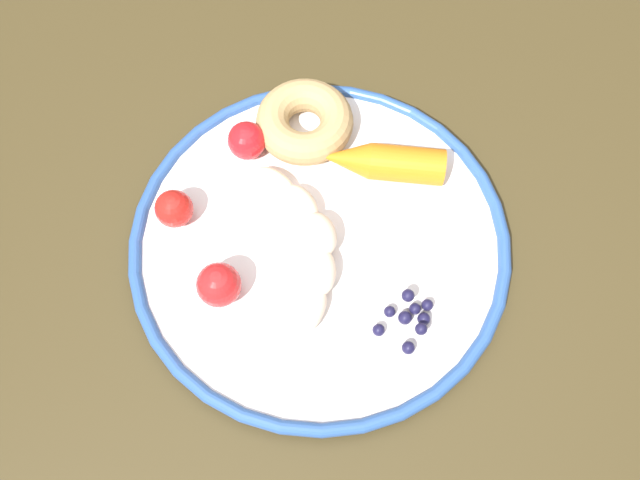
{
  "coord_description": "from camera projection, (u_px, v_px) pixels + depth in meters",
  "views": [
    {
      "loc": [
        -0.18,
        -0.04,
        1.26
      ],
      "look_at": [
        0.05,
        -0.0,
        0.74
      ],
      "focal_mm": 35.34,
      "sensor_mm": 36.0,
      "label": 1
    }
  ],
  "objects": [
    {
      "name": "blueberry_pile",
      "position": [
        409.0,
        318.0,
        0.53
      ],
      "size": [
        0.05,
        0.05,
        0.02
      ],
      "color": "#191638",
      "rests_on": "plate"
    },
    {
      "name": "tomato_near",
      "position": [
        219.0,
        285.0,
        0.53
      ],
      "size": [
        0.04,
        0.04,
        0.04
      ],
      "primitive_type": "sphere",
      "color": "red",
      "rests_on": "plate"
    },
    {
      "name": "carrot_orange",
      "position": [
        382.0,
        162.0,
        0.58
      ],
      "size": [
        0.04,
        0.12,
        0.03
      ],
      "color": "orange",
      "rests_on": "plate"
    },
    {
      "name": "banana",
      "position": [
        309.0,
        238.0,
        0.56
      ],
      "size": [
        0.16,
        0.1,
        0.03
      ],
      "color": "beige",
      "rests_on": "plate"
    },
    {
      "name": "tomato_mid",
      "position": [
        174.0,
        209.0,
        0.56
      ],
      "size": [
        0.03,
        0.03,
        0.03
      ],
      "primitive_type": "sphere",
      "color": "red",
      "rests_on": "plate"
    },
    {
      "name": "dining_table",
      "position": [
        310.0,
        324.0,
        0.64
      ],
      "size": [
        1.2,
        0.84,
        0.73
      ],
      "color": "#3C3119",
      "rests_on": "ground_plane"
    },
    {
      "name": "tomato_far",
      "position": [
        247.0,
        141.0,
        0.59
      ],
      "size": [
        0.04,
        0.04,
        0.04
      ],
      "primitive_type": "sphere",
      "color": "red",
      "rests_on": "plate"
    },
    {
      "name": "donut",
      "position": [
        305.0,
        122.0,
        0.6
      ],
      "size": [
        0.13,
        0.13,
        0.03
      ],
      "primitive_type": "torus",
      "rotation": [
        0.0,
        0.0,
        1.09
      ],
      "color": "tan",
      "rests_on": "plate"
    },
    {
      "name": "plate",
      "position": [
        320.0,
        241.0,
        0.57
      ],
      "size": [
        0.35,
        0.35,
        0.02
      ],
      "color": "silver",
      "rests_on": "dining_table"
    },
    {
      "name": "ground_plane",
      "position": [
        315.0,
        420.0,
        1.23
      ],
      "size": [
        6.0,
        6.0,
        0.0
      ],
      "primitive_type": "plane",
      "color": "#53484D"
    }
  ]
}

